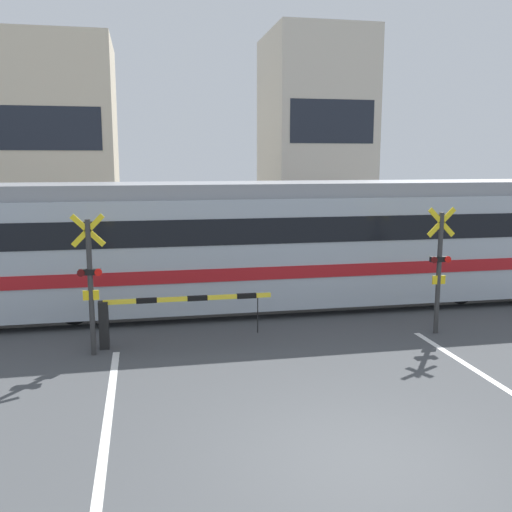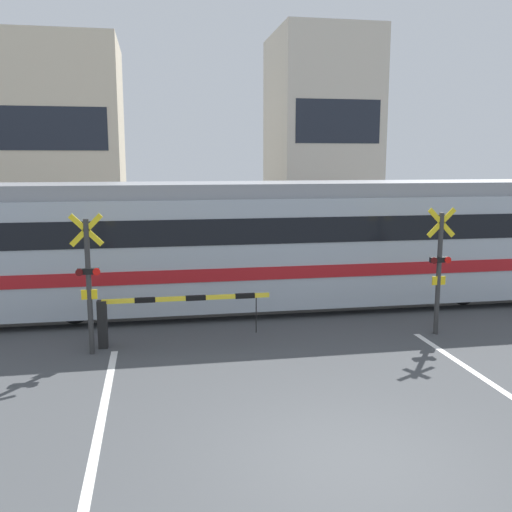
% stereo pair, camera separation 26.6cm
% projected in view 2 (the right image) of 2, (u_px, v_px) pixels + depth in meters
% --- Properties ---
extents(ground_plane, '(160.00, 160.00, 0.00)m').
position_uv_depth(ground_plane, '(354.00, 466.00, 7.53)').
color(ground_plane, '#444749').
extents(rail_track_near, '(50.00, 0.10, 0.08)m').
position_uv_depth(rail_track_near, '(254.00, 313.00, 14.90)').
color(rail_track_near, gray).
rests_on(rail_track_near, ground_plane).
extents(rail_track_far, '(50.00, 0.10, 0.08)m').
position_uv_depth(rail_track_far, '(246.00, 300.00, 16.29)').
color(rail_track_far, gray).
rests_on(rail_track_far, ground_plane).
extents(road_stripe_left, '(0.14, 9.27, 0.01)m').
position_uv_depth(road_stripe_left, '(92.00, 465.00, 7.54)').
color(road_stripe_left, white).
rests_on(road_stripe_left, ground_plane).
extents(commuter_train, '(16.84, 2.70, 3.41)m').
position_uv_depth(commuter_train, '(275.00, 241.00, 15.42)').
color(commuter_train, '#ADB7C1').
rests_on(commuter_train, ground_plane).
extents(crossing_barrier_near, '(3.74, 0.20, 1.07)m').
position_uv_depth(crossing_barrier_near, '(148.00, 311.00, 12.33)').
color(crossing_barrier_near, black).
rests_on(crossing_barrier_near, ground_plane).
extents(crossing_barrier_far, '(3.74, 0.20, 1.07)m').
position_uv_depth(crossing_barrier_far, '(315.00, 259.00, 18.76)').
color(crossing_barrier_far, black).
rests_on(crossing_barrier_far, ground_plane).
extents(crossing_signal_left, '(0.68, 0.15, 2.94)m').
position_uv_depth(crossing_signal_left, '(89.00, 278.00, 11.64)').
color(crossing_signal_left, '#333333').
rests_on(crossing_signal_left, ground_plane).
extents(crossing_signal_right, '(0.68, 0.15, 2.94)m').
position_uv_depth(crossing_signal_right, '(439.00, 266.00, 12.99)').
color(crossing_signal_right, '#333333').
rests_on(crossing_signal_right, ground_plane).
extents(pedestrian, '(0.38, 0.22, 1.63)m').
position_uv_depth(pedestrian, '(255.00, 246.00, 20.46)').
color(pedestrian, '#23232D').
rests_on(pedestrian, ground_plane).
extents(building_left_of_street, '(5.97, 6.19, 9.82)m').
position_uv_depth(building_left_of_street, '(62.00, 141.00, 28.90)').
color(building_left_of_street, beige).
rests_on(building_left_of_street, ground_plane).
extents(building_right_of_street, '(5.16, 6.19, 10.67)m').
position_uv_depth(building_right_of_street, '(320.00, 135.00, 31.21)').
color(building_right_of_street, beige).
rests_on(building_right_of_street, ground_plane).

